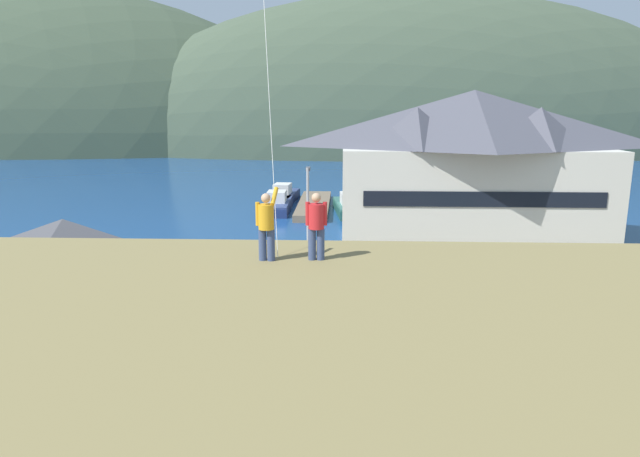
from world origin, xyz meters
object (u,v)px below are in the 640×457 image
object	(u,v)px
person_kite_flyer	(266,224)
wharf_dock	(314,205)
parking_light_pole	(308,216)
moored_boat_outer_mooring	(350,206)
harbor_lodge	(471,162)
moored_boat_inner_slip	(277,204)
parked_car_front_row_silver	(470,294)
parked_car_mid_row_far	(434,323)
parked_car_front_row_red	(170,318)
storage_shed_near_lot	(67,270)
person_companion	(316,224)
moored_boat_wharfside	(283,196)
parked_car_front_row_end	(330,327)
parked_car_corner_spot	(589,323)

from	to	relation	value
person_kite_flyer	wharf_dock	bearing A→B (deg)	91.45
parking_light_pole	moored_boat_outer_mooring	bearing A→B (deg)	82.94
harbor_lodge	moored_boat_inner_slip	xyz separation A→B (m)	(-16.71, 11.76, -5.56)
wharf_dock	parked_car_front_row_silver	xyz separation A→B (m)	(9.68, -29.94, 0.71)
harbor_lodge	parked_car_mid_row_far	bearing A→B (deg)	-105.94
moored_boat_inner_slip	parked_car_front_row_red	bearing A→B (deg)	-92.09
moored_boat_inner_slip	parking_light_pole	world-z (taller)	parking_light_pole
storage_shed_near_lot	person_companion	world-z (taller)	person_companion
wharf_dock	storage_shed_near_lot	bearing A→B (deg)	-107.81
moored_boat_outer_mooring	moored_boat_inner_slip	bearing A→B (deg)	173.63
storage_shed_near_lot	person_kite_flyer	bearing A→B (deg)	-45.89
moored_boat_wharfside	moored_boat_inner_slip	distance (m)	5.45
wharf_dock	moored_boat_inner_slip	bearing A→B (deg)	-154.73
moored_boat_wharfside	parked_car_front_row_red	world-z (taller)	moored_boat_wharfside
moored_boat_wharfside	parking_light_pole	world-z (taller)	parking_light_pole
moored_boat_outer_mooring	person_companion	distance (m)	41.89
storage_shed_near_lot	parking_light_pole	world-z (taller)	parking_light_pole
moored_boat_wharfside	parking_light_pole	xyz separation A→B (m)	(4.57, -28.60, 3.36)
storage_shed_near_lot	parked_car_front_row_end	xyz separation A→B (m)	(12.87, -2.55, -1.68)
moored_boat_wharfside	parked_car_front_row_silver	world-z (taller)	moored_boat_wharfside
moored_boat_inner_slip	parked_car_corner_spot	distance (m)	36.64
harbor_lodge	moored_boat_outer_mooring	distance (m)	15.42
parked_car_front_row_silver	parking_light_pole	size ratio (longest dim) A/B	0.61
wharf_dock	parked_car_front_row_silver	bearing A→B (deg)	-72.08
parked_car_front_row_end	parked_car_front_row_red	xyz separation A→B (m)	(-7.38, 0.81, 0.00)
harbor_lodge	parked_car_front_row_end	xyz separation A→B (m)	(-10.51, -21.22, -5.21)
parking_light_pole	person_companion	bearing A→B (deg)	-85.70
wharf_dock	parked_car_front_row_silver	world-z (taller)	parked_car_front_row_silver
parked_car_mid_row_far	parking_light_pole	bearing A→B (deg)	124.25
storage_shed_near_lot	parked_car_front_row_end	world-z (taller)	storage_shed_near_lot
parked_car_front_row_end	parked_car_mid_row_far	world-z (taller)	same
storage_shed_near_lot	parking_light_pole	xyz separation A→B (m)	(11.28, 7.28, 1.34)
storage_shed_near_lot	parked_car_mid_row_far	size ratio (longest dim) A/B	1.59
person_kite_flyer	storage_shed_near_lot	bearing A→B (deg)	134.11
parked_car_front_row_end	person_kite_flyer	world-z (taller)	person_kite_flyer
moored_boat_outer_mooring	parking_light_pole	xyz separation A→B (m)	(-2.76, -22.33, 3.36)
wharf_dock	parked_car_front_row_end	size ratio (longest dim) A/B	3.55
storage_shed_near_lot	wharf_dock	world-z (taller)	storage_shed_near_lot
harbor_lodge	parked_car_front_row_silver	size ratio (longest dim) A/B	5.06
parked_car_front_row_end	parked_car_mid_row_far	distance (m)	4.69
parked_car_corner_spot	person_kite_flyer	distance (m)	17.78
moored_boat_inner_slip	parked_car_front_row_red	size ratio (longest dim) A/B	1.89
storage_shed_near_lot	parked_car_front_row_silver	size ratio (longest dim) A/B	1.59
moored_boat_outer_mooring	parked_car_mid_row_far	distance (m)	31.68
moored_boat_wharfside	parked_car_mid_row_far	distance (m)	39.28
moored_boat_outer_mooring	parked_car_front_row_silver	bearing A→B (deg)	-77.71
person_kite_flyer	parked_car_front_row_red	bearing A→B (deg)	120.58
parked_car_front_row_silver	person_companion	bearing A→B (deg)	-117.71
parked_car_mid_row_far	parked_car_front_row_red	distance (m)	12.02
storage_shed_near_lot	moored_boat_inner_slip	size ratio (longest dim) A/B	0.82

